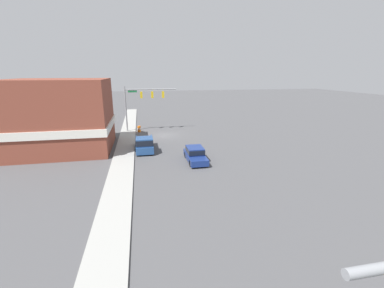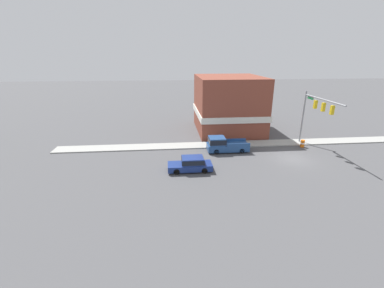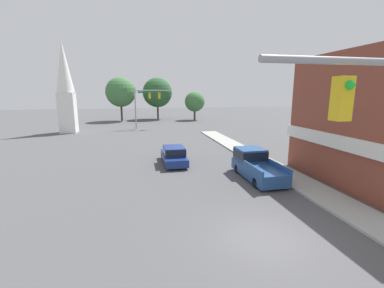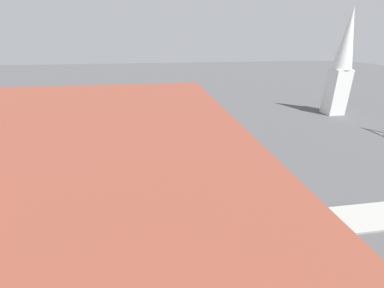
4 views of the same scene
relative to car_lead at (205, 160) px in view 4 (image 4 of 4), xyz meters
name	(u,v)px [view 4 (image 4 of 4)]	position (x,y,z in m)	size (l,w,h in m)	color
ground_plane	(35,196)	(2.16, -12.54, -0.80)	(200.00, 200.00, 0.00)	#4C4C4F
car_lead	(205,160)	(0.00, 0.00, 0.00)	(1.88, 4.77, 1.55)	black
pickup_truck_parked	(147,201)	(5.41, -4.73, 0.15)	(2.08, 5.31, 1.97)	black
church_steeple	(343,61)	(-13.75, 21.52, 6.43)	(2.59, 2.59, 13.83)	white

